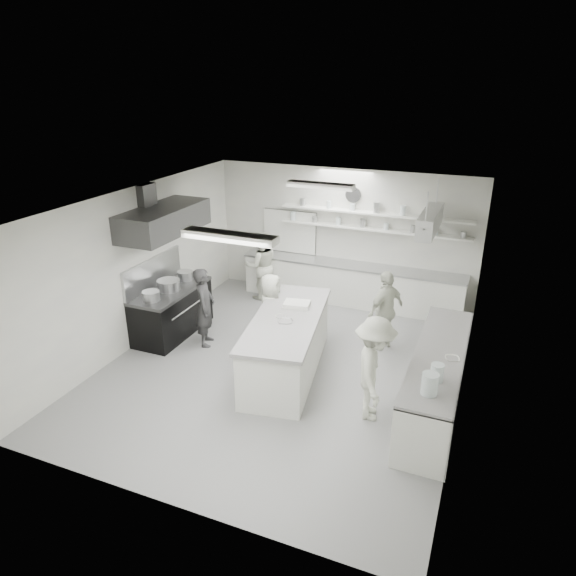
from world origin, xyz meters
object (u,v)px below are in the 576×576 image
at_px(back_counter, 350,284).
at_px(cook_back, 261,266).
at_px(stove, 172,312).
at_px(right_counter, 436,381).
at_px(cook_stove, 205,307).
at_px(prep_island, 287,346).

distance_m(back_counter, cook_back, 2.08).
xyz_separation_m(stove, back_counter, (2.90, 2.80, 0.01)).
bearing_deg(right_counter, cook_stove, 174.04).
relative_size(back_counter, cook_stove, 3.22).
height_order(cook_stove, cook_back, cook_back).
height_order(back_counter, right_counter, right_counter).
relative_size(right_counter, cook_back, 2.07).
bearing_deg(cook_stove, right_counter, -116.53).
xyz_separation_m(stove, cook_back, (0.90, 2.31, 0.35)).
distance_m(stove, cook_stove, 0.93).
height_order(stove, prep_island, prep_island).
bearing_deg(prep_island, right_counter, -11.83).
distance_m(right_counter, cook_stove, 4.42).
relative_size(right_counter, prep_island, 1.21).
distance_m(stove, right_counter, 5.28).
distance_m(back_counter, cook_stove, 3.59).
bearing_deg(cook_back, prep_island, 86.62).
bearing_deg(stove, back_counter, 43.99).
xyz_separation_m(right_counter, prep_island, (-2.56, 0.10, 0.03)).
height_order(back_counter, cook_back, cook_back).
height_order(prep_island, cook_back, cook_back).
distance_m(stove, prep_island, 2.74).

